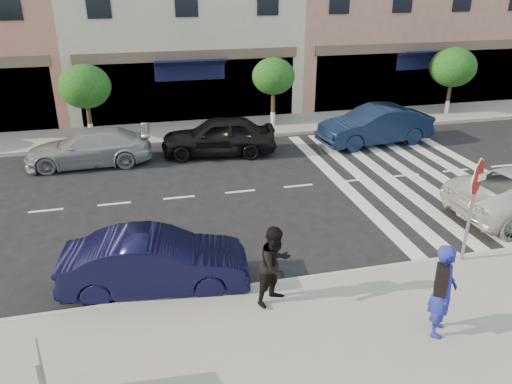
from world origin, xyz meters
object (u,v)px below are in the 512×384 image
object	(u,v)px
photographer	(443,290)
car_far_mid	(219,136)
stop_sign	(476,188)
car_far_right	(375,125)
walker	(276,265)
car_near_mid	(155,262)
car_far_left	(89,148)
poster_board	(43,381)

from	to	relation	value
photographer	car_far_mid	distance (m)	11.92
stop_sign	car_far_mid	xyz separation A→B (m)	(-4.37, 9.48, -1.31)
stop_sign	car_far_right	bearing A→B (deg)	60.03
photographer	walker	world-z (taller)	photographer
car_far_mid	car_far_right	size ratio (longest dim) A/B	0.93
car_near_mid	car_far_right	bearing A→B (deg)	-41.34
photographer	car_far_left	distance (m)	13.72
car_near_mid	car_far_left	xyz separation A→B (m)	(-1.93, 8.70, -0.02)
poster_board	photographer	bearing A→B (deg)	-11.34
poster_board	walker	bearing A→B (deg)	11.19
photographer	car_far_left	world-z (taller)	photographer
car_far_left	car_far_right	distance (m)	11.40
stop_sign	poster_board	bearing A→B (deg)	178.38
walker	photographer	bearing A→B (deg)	-64.78
poster_board	car_near_mid	bearing A→B (deg)	46.38
car_far_left	car_far_mid	size ratio (longest dim) A/B	1.03
photographer	car_far_right	xyz separation A→B (m)	(4.27, 11.48, -0.32)
photographer	car_far_mid	bearing A→B (deg)	43.53
car_far_right	car_far_left	bearing A→B (deg)	-97.07
poster_board	car_near_mid	size ratio (longest dim) A/B	0.32
car_far_mid	stop_sign	bearing A→B (deg)	32.39
car_far_mid	photographer	bearing A→B (deg)	18.60
walker	car_near_mid	distance (m)	2.76
walker	car_far_right	bearing A→B (deg)	20.82
car_near_mid	car_far_mid	bearing A→B (deg)	-11.82
walker	car_far_left	bearing A→B (deg)	80.06
walker	car_far_mid	size ratio (longest dim) A/B	0.40
photographer	car_far_right	bearing A→B (deg)	12.16
stop_sign	car_far_mid	distance (m)	10.52
car_far_left	car_far_right	world-z (taller)	car_far_right
walker	car_far_left	distance (m)	10.91
car_far_left	walker	bearing A→B (deg)	24.05
stop_sign	poster_board	world-z (taller)	stop_sign
car_near_mid	walker	bearing A→B (deg)	-111.65
poster_board	car_far_right	xyz separation A→B (m)	(11.37, 11.76, -0.01)
poster_board	car_far_left	xyz separation A→B (m)	(-0.02, 12.00, -0.13)
poster_board	car_near_mid	xyz separation A→B (m)	(1.90, 3.29, -0.11)
stop_sign	photographer	world-z (taller)	stop_sign
stop_sign	car_far_right	distance (m)	9.60
poster_board	car_far_left	world-z (taller)	poster_board
photographer	car_far_mid	world-z (taller)	photographer
poster_board	car_far_mid	size ratio (longest dim) A/B	0.30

